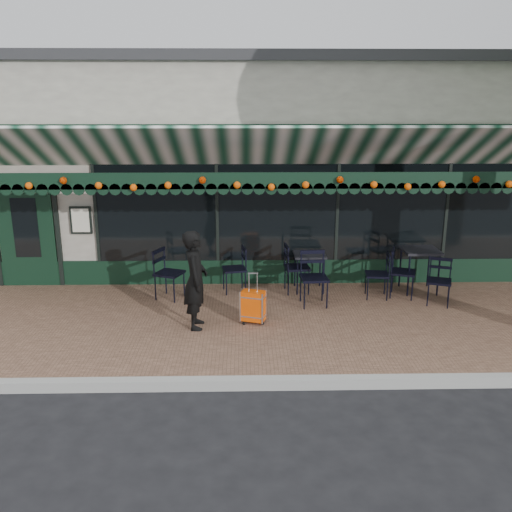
{
  "coord_description": "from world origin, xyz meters",
  "views": [
    {
      "loc": [
        -0.46,
        -6.65,
        3.67
      ],
      "look_at": [
        -0.28,
        1.6,
        1.39
      ],
      "focal_mm": 38.0,
      "sensor_mm": 36.0,
      "label": 1
    }
  ],
  "objects_px": {
    "chair_a_front": "(439,282)",
    "chair_b_front": "(314,279)",
    "woman": "(195,280)",
    "cafe_table_a": "(420,254)",
    "chair_b_left": "(234,270)",
    "chair_solo": "(169,274)",
    "suitcase": "(253,306)",
    "chair_a_left": "(377,275)",
    "cafe_table_b": "(309,257)",
    "chair_a_right": "(403,273)",
    "chair_b_right": "(297,268)"
  },
  "relations": [
    {
      "from": "chair_a_front",
      "to": "chair_b_front",
      "type": "distance_m",
      "value": 2.3
    },
    {
      "from": "woman",
      "to": "cafe_table_a",
      "type": "bearing_deg",
      "value": -69.64
    },
    {
      "from": "chair_b_left",
      "to": "chair_solo",
      "type": "bearing_deg",
      "value": -84.8
    },
    {
      "from": "suitcase",
      "to": "chair_a_left",
      "type": "height_order",
      "value": "chair_a_left"
    },
    {
      "from": "cafe_table_b",
      "to": "chair_b_left",
      "type": "relative_size",
      "value": 0.83
    },
    {
      "from": "chair_b_left",
      "to": "chair_b_front",
      "type": "xyz_separation_m",
      "value": [
        1.46,
        -0.77,
        0.05
      ]
    },
    {
      "from": "woman",
      "to": "cafe_table_a",
      "type": "height_order",
      "value": "woman"
    },
    {
      "from": "suitcase",
      "to": "cafe_table_b",
      "type": "xyz_separation_m",
      "value": [
        1.13,
        1.67,
        0.38
      ]
    },
    {
      "from": "cafe_table_b",
      "to": "chair_solo",
      "type": "bearing_deg",
      "value": -171.41
    },
    {
      "from": "woman",
      "to": "cafe_table_b",
      "type": "bearing_deg",
      "value": -50.6
    },
    {
      "from": "cafe_table_b",
      "to": "chair_a_right",
      "type": "height_order",
      "value": "chair_a_right"
    },
    {
      "from": "suitcase",
      "to": "chair_a_left",
      "type": "relative_size",
      "value": 0.99
    },
    {
      "from": "chair_b_front",
      "to": "chair_b_right",
      "type": "bearing_deg",
      "value": 104.17
    },
    {
      "from": "chair_b_front",
      "to": "chair_a_front",
      "type": "bearing_deg",
      "value": -4.28
    },
    {
      "from": "chair_a_left",
      "to": "cafe_table_a",
      "type": "bearing_deg",
      "value": 118.11
    },
    {
      "from": "woman",
      "to": "chair_b_left",
      "type": "xyz_separation_m",
      "value": [
        0.6,
        1.75,
        -0.36
      ]
    },
    {
      "from": "chair_a_left",
      "to": "chair_b_left",
      "type": "height_order",
      "value": "chair_b_left"
    },
    {
      "from": "suitcase",
      "to": "chair_b_left",
      "type": "relative_size",
      "value": 0.97
    },
    {
      "from": "chair_a_right",
      "to": "chair_solo",
      "type": "relative_size",
      "value": 0.98
    },
    {
      "from": "cafe_table_b",
      "to": "chair_b_right",
      "type": "distance_m",
      "value": 0.33
    },
    {
      "from": "chair_a_right",
      "to": "chair_a_front",
      "type": "relative_size",
      "value": 1.1
    },
    {
      "from": "suitcase",
      "to": "chair_a_front",
      "type": "xyz_separation_m",
      "value": [
        3.42,
        0.82,
        0.14
      ]
    },
    {
      "from": "cafe_table_a",
      "to": "chair_b_front",
      "type": "bearing_deg",
      "value": -161.11
    },
    {
      "from": "cafe_table_b",
      "to": "chair_b_front",
      "type": "bearing_deg",
      "value": -90.69
    },
    {
      "from": "cafe_table_a",
      "to": "chair_a_left",
      "type": "distance_m",
      "value": 1.03
    },
    {
      "from": "chair_a_left",
      "to": "chair_b_left",
      "type": "distance_m",
      "value": 2.74
    },
    {
      "from": "woman",
      "to": "cafe_table_b",
      "type": "distance_m",
      "value": 2.75
    },
    {
      "from": "chair_b_right",
      "to": "chair_b_front",
      "type": "bearing_deg",
      "value": -166.91
    },
    {
      "from": "chair_a_left",
      "to": "chair_a_right",
      "type": "height_order",
      "value": "chair_a_right"
    },
    {
      "from": "cafe_table_b",
      "to": "chair_b_left",
      "type": "bearing_deg",
      "value": -177.6
    },
    {
      "from": "cafe_table_a",
      "to": "cafe_table_b",
      "type": "xyz_separation_m",
      "value": [
        -2.15,
        0.09,
        -0.09
      ]
    },
    {
      "from": "chair_a_right",
      "to": "chair_b_front",
      "type": "bearing_deg",
      "value": 122.85
    },
    {
      "from": "chair_a_left",
      "to": "chair_b_front",
      "type": "distance_m",
      "value": 1.31
    },
    {
      "from": "chair_b_front",
      "to": "suitcase",
      "type": "bearing_deg",
      "value": -146.91
    },
    {
      "from": "chair_a_front",
      "to": "chair_b_front",
      "type": "xyz_separation_m",
      "value": [
        -2.3,
        0.02,
        0.07
      ]
    },
    {
      "from": "chair_a_right",
      "to": "chair_b_right",
      "type": "bearing_deg",
      "value": 100.21
    },
    {
      "from": "chair_a_left",
      "to": "chair_a_front",
      "type": "bearing_deg",
      "value": 75.81
    },
    {
      "from": "chair_b_front",
      "to": "chair_b_left",
      "type": "bearing_deg",
      "value": 148.47
    },
    {
      "from": "chair_a_front",
      "to": "chair_b_left",
      "type": "bearing_deg",
      "value": -171.4
    },
    {
      "from": "suitcase",
      "to": "chair_b_front",
      "type": "bearing_deg",
      "value": 55.47
    },
    {
      "from": "cafe_table_a",
      "to": "chair_solo",
      "type": "xyz_separation_m",
      "value": [
        -4.84,
        -0.31,
        -0.28
      ]
    },
    {
      "from": "woman",
      "to": "chair_solo",
      "type": "bearing_deg",
      "value": 22.0
    },
    {
      "from": "chair_b_front",
      "to": "cafe_table_a",
      "type": "bearing_deg",
      "value": 15.1
    },
    {
      "from": "chair_a_right",
      "to": "cafe_table_b",
      "type": "bearing_deg",
      "value": 96.06
    },
    {
      "from": "cafe_table_a",
      "to": "chair_a_right",
      "type": "bearing_deg",
      "value": -142.4
    },
    {
      "from": "cafe_table_a",
      "to": "chair_a_left",
      "type": "height_order",
      "value": "chair_a_left"
    },
    {
      "from": "chair_a_front",
      "to": "chair_a_left",
      "type": "bearing_deg",
      "value": 179.37
    },
    {
      "from": "chair_a_right",
      "to": "chair_b_right",
      "type": "xyz_separation_m",
      "value": [
        -1.99,
        0.32,
        0.01
      ]
    },
    {
      "from": "cafe_table_a",
      "to": "chair_a_front",
      "type": "relative_size",
      "value": 0.98
    },
    {
      "from": "suitcase",
      "to": "chair_b_front",
      "type": "height_order",
      "value": "chair_b_front"
    }
  ]
}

